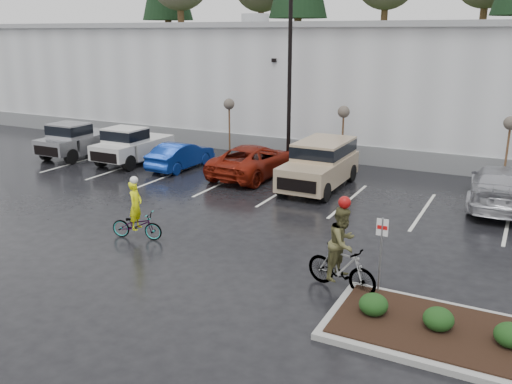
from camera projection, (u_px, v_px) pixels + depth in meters
The scene contains 21 objects.
ground at pixel (246, 272), 15.68m from camera, with size 120.00×120.00×0.00m, color black.
warehouse at pixel (414, 83), 33.39m from camera, with size 60.50×15.50×7.20m.
wooded_ridge at pixel (462, 71), 53.20m from camera, with size 80.00×25.00×6.00m, color #273A18.
lamppost at pixel (290, 53), 26.04m from camera, with size 0.50×1.00×9.22m.
sapling_west at pixel (229, 107), 29.49m from camera, with size 0.60×0.60×3.20m.
sapling_mid at pixel (344, 115), 26.64m from camera, with size 0.60×0.60×3.20m.
sapling_east at pixel (510, 127), 23.36m from camera, with size 0.60×0.60×3.20m.
curb_island at pixel (509, 349), 11.74m from camera, with size 8.00×3.00×0.15m, color gray.
mulch_bed at pixel (509, 345), 11.71m from camera, with size 7.60×2.60×0.04m, color black.
shrub_a at pixel (374, 304), 12.95m from camera, with size 0.70×0.70×0.52m, color #173412.
shrub_b at pixel (438, 319), 12.30m from camera, with size 0.70×0.70×0.52m, color #173412.
shrub_c at pixel (511, 335), 11.64m from camera, with size 0.70×0.70×0.52m, color #173412.
fire_lane_sign at pixel (381, 247), 13.78m from camera, with size 0.30×0.05×2.20m.
pickup_silver at pixel (82, 138), 30.13m from camera, with size 2.10×5.20×1.96m, color #95969C, non-canonical shape.
pickup_white at pixel (137, 144), 28.73m from camera, with size 2.10×5.20×1.96m, color silver, non-canonical shape.
car_blue at pixel (181, 155), 27.37m from camera, with size 1.43×4.10×1.35m, color navy.
car_red at pixel (254, 160), 25.90m from camera, with size 2.53×5.49×1.53m, color maroon.
suv_tan at pixel (319, 165), 23.82m from camera, with size 2.20×5.10×2.06m, color tan, non-canonical shape.
car_far_silver at pixel (501, 186), 21.37m from camera, with size 2.30×5.66×1.64m, color #ABACB3.
cyclist_hivis at pixel (137, 219), 18.04m from camera, with size 1.88×1.00×2.16m.
cyclist_olive at pixel (342, 257), 14.35m from camera, with size 2.11×1.06×2.63m.
Camera 1 is at (6.81, -12.65, 6.68)m, focal length 38.00 mm.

